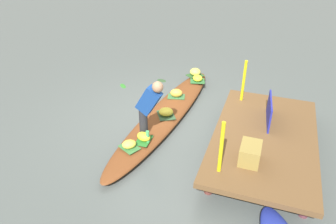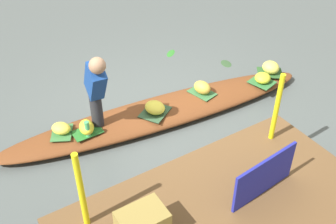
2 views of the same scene
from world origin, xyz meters
name	(u,v)px [view 2 (image 2 of 2)]	position (x,y,z in m)	size (l,w,h in m)	color
canal_water	(162,117)	(0.00, 0.00, 0.00)	(40.00, 40.00, 0.00)	#4F5755
dock_platform	(223,216)	(0.56, 2.11, 0.36)	(3.20, 1.80, 0.42)	brown
vendor_boat	(162,112)	(0.00, 0.00, 0.10)	(4.76, 0.75, 0.21)	brown
leaf_mat_0	(87,132)	(1.14, -0.02, 0.21)	(0.38, 0.25, 0.01)	#28702C
banana_bunch_0	(87,127)	(1.14, -0.02, 0.29)	(0.27, 0.19, 0.17)	yellow
leaf_mat_1	(202,93)	(-0.69, 0.03, 0.21)	(0.39, 0.26, 0.01)	#386E3C
banana_bunch_1	(202,87)	(-0.69, 0.03, 0.31)	(0.28, 0.20, 0.19)	gold
leaf_mat_2	(262,82)	(-1.66, 0.28, 0.21)	(0.36, 0.32, 0.01)	#316D37
banana_bunch_2	(263,78)	(-1.66, 0.28, 0.29)	(0.26, 0.24, 0.15)	yellow
leaf_mat_3	(155,112)	(0.16, 0.07, 0.21)	(0.42, 0.33, 0.01)	#304F32
banana_bunch_3	(155,108)	(0.16, 0.07, 0.29)	(0.30, 0.26, 0.16)	#F9E645
leaf_mat_4	(270,73)	(-1.96, 0.14, 0.21)	(0.39, 0.33, 0.01)	#2C5728
banana_bunch_4	(271,67)	(-1.96, 0.14, 0.31)	(0.28, 0.26, 0.20)	#EBDE53
leaf_mat_5	(62,133)	(1.43, -0.18, 0.21)	(0.36, 0.26, 0.01)	#39743B
banana_bunch_5	(61,128)	(1.43, -0.18, 0.28)	(0.26, 0.20, 0.15)	#F9DB48
vendor_person	(96,87)	(0.96, 0.03, 0.89)	(0.23, 0.54, 1.18)	#28282D
water_bottle	(87,129)	(1.16, 0.07, 0.33)	(0.06, 0.06, 0.24)	#4CBC68
market_banner	(265,176)	(0.06, 2.11, 0.66)	(0.85, 0.03, 0.48)	#212799
railing_post_west	(277,108)	(-0.64, 1.51, 0.87)	(0.06, 0.06, 0.90)	yellow
railing_post_east	(81,191)	(1.76, 1.51, 0.87)	(0.06, 0.06, 0.90)	yellow
drifting_plant_0	(226,63)	(-1.78, -0.74, 0.00)	(0.27, 0.18, 0.01)	#32512E
drifting_plant_2	(171,53)	(-1.15, -1.58, 0.00)	(0.29, 0.13, 0.01)	#307D2A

